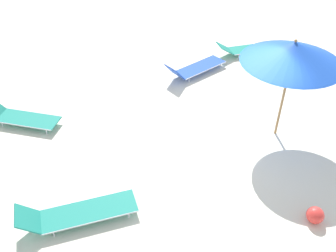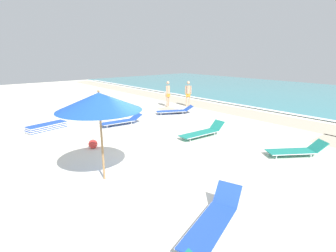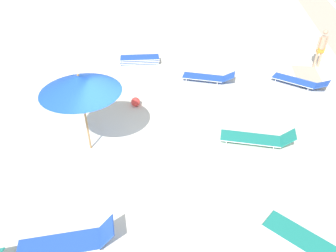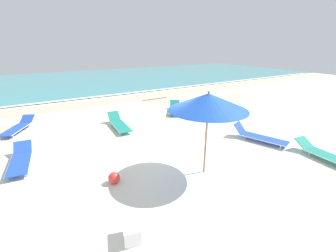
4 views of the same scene
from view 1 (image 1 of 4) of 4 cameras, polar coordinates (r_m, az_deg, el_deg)
ground_plane at (r=9.59m, az=7.57°, el=-2.68°), size 60.00×60.00×0.16m
beach_umbrella at (r=8.90m, az=18.53°, el=10.55°), size 2.33×2.33×2.61m
sun_lounger_under_umbrella at (r=7.80m, az=-13.60°, el=-12.69°), size 0.73×2.32×0.56m
sun_lounger_near_water_left at (r=12.17m, az=4.13°, el=8.81°), size 1.28×2.26×0.60m
sun_lounger_near_water_right at (r=10.66m, az=-21.60°, el=1.31°), size 1.66×2.05×0.54m
sun_lounger_mid_beach_solo at (r=13.71m, az=12.14°, el=11.51°), size 0.81×2.32×0.47m
beach_ball at (r=8.13m, az=21.52°, el=-12.52°), size 0.35×0.35×0.35m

